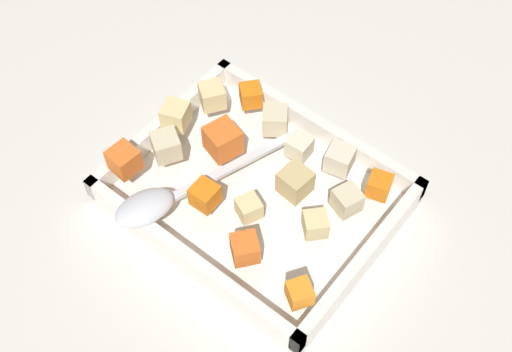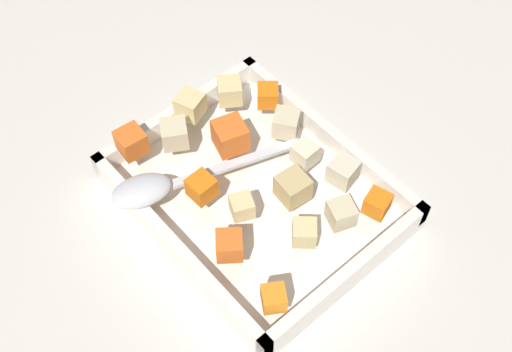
{
  "view_description": "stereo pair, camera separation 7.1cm",
  "coord_description": "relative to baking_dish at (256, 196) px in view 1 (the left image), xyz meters",
  "views": [
    {
      "loc": [
        0.24,
        -0.3,
        0.63
      ],
      "look_at": [
        -0.01,
        0.01,
        0.05
      ],
      "focal_mm": 46.57,
      "sensor_mm": 36.0,
      "label": 1
    },
    {
      "loc": [
        0.29,
        -0.25,
        0.63
      ],
      "look_at": [
        -0.01,
        0.01,
        0.05
      ],
      "focal_mm": 46.57,
      "sensor_mm": 36.0,
      "label": 2
    }
  ],
  "objects": [
    {
      "name": "carrot_chunk_near_right",
      "position": [
        -0.08,
        0.08,
        0.04
      ],
      "size": [
        0.03,
        0.03,
        0.02
      ],
      "primitive_type": "cube",
      "rotation": [
        0.0,
        0.0,
        0.85
      ],
      "color": "orange",
      "rests_on": "baking_dish"
    },
    {
      "name": "carrot_chunk_mid_right",
      "position": [
        0.12,
        -0.08,
        0.04
      ],
      "size": [
        0.03,
        0.03,
        0.02
      ],
      "primitive_type": "cube",
      "rotation": [
        0.0,
        0.0,
        1.01
      ],
      "color": "orange",
      "rests_on": "baking_dish"
    },
    {
      "name": "potato_chunk_far_left",
      "position": [
        0.04,
        0.02,
        0.04
      ],
      "size": [
        0.03,
        0.03,
        0.03
      ],
      "primitive_type": "cube",
      "rotation": [
        0.0,
        0.0,
        1.47
      ],
      "color": "tan",
      "rests_on": "baking_dish"
    },
    {
      "name": "ground_plane",
      "position": [
        0.01,
        -0.01,
        -0.01
      ],
      "size": [
        4.0,
        4.0,
        0.0
      ],
      "primitive_type": "plane",
      "color": "beige"
    },
    {
      "name": "carrot_chunk_heap_top",
      "position": [
        -0.12,
        -0.08,
        0.04
      ],
      "size": [
        0.03,
        0.03,
        0.03
      ],
      "primitive_type": "cube",
      "rotation": [
        0.0,
        0.0,
        3.05
      ],
      "color": "orange",
      "rests_on": "baking_dish"
    },
    {
      "name": "parsnip_chunk_far_right",
      "position": [
        0.06,
        0.07,
        0.04
      ],
      "size": [
        0.03,
        0.03,
        0.03
      ],
      "primitive_type": "cube",
      "rotation": [
        0.0,
        0.0,
        0.21
      ],
      "color": "beige",
      "rests_on": "baking_dish"
    },
    {
      "name": "potato_chunk_near_left",
      "position": [
        -0.12,
        0.01,
        0.04
      ],
      "size": [
        0.04,
        0.04,
        0.03
      ],
      "primitive_type": "cube",
      "rotation": [
        0.0,
        0.0,
        5.07
      ],
      "color": "#E0CC89",
      "rests_on": "baking_dish"
    },
    {
      "name": "potato_chunk_back_center",
      "position": [
        -0.11,
        0.05,
        0.04
      ],
      "size": [
        0.04,
        0.04,
        0.03
      ],
      "primitive_type": "cube",
      "rotation": [
        0.0,
        0.0,
        2.54
      ],
      "color": "#E0CC89",
      "rests_on": "baking_dish"
    },
    {
      "name": "serving_spoon",
      "position": [
        -0.06,
        -0.09,
        0.04
      ],
      "size": [
        0.09,
        0.21,
        0.02
      ],
      "rotation": [
        0.0,
        0.0,
        1.25
      ],
      "color": "silver",
      "rests_on": "baking_dish"
    },
    {
      "name": "potato_chunk_corner_ne",
      "position": [
        0.08,
        -0.01,
        0.04
      ],
      "size": [
        0.03,
        0.03,
        0.02
      ],
      "primitive_type": "cube",
      "rotation": [
        0.0,
        0.0,
        5.54
      ],
      "color": "#E0CC89",
      "rests_on": "baking_dish"
    },
    {
      "name": "potato_chunk_near_spoon",
      "position": [
        -0.03,
        0.07,
        0.04
      ],
      "size": [
        0.04,
        0.04,
        0.03
      ],
      "primitive_type": "cube",
      "rotation": [
        0.0,
        0.0,
        3.76
      ],
      "color": "beige",
      "rests_on": "baking_dish"
    },
    {
      "name": "baking_dish",
      "position": [
        0.0,
        0.0,
        0.0
      ],
      "size": [
        0.29,
        0.23,
        0.04
      ],
      "color": "white",
      "rests_on": "ground_plane"
    },
    {
      "name": "potato_chunk_corner_se",
      "position": [
        0.02,
        -0.04,
        0.04
      ],
      "size": [
        0.03,
        0.03,
        0.02
      ],
      "primitive_type": "cube",
      "rotation": [
        0.0,
        0.0,
        1.15
      ],
      "color": "#E0CC89",
      "rests_on": "baking_dish"
    },
    {
      "name": "carrot_chunk_center",
      "position": [
        0.05,
        -0.08,
        0.04
      ],
      "size": [
        0.04,
        0.04,
        0.03
      ],
      "primitive_type": "cube",
      "rotation": [
        0.0,
        0.0,
        4.04
      ],
      "color": "orange",
      "rests_on": "baking_dish"
    },
    {
      "name": "potato_chunk_corner_sw",
      "position": [
        -0.1,
        -0.03,
        0.04
      ],
      "size": [
        0.04,
        0.04,
        0.03
      ],
      "primitive_type": "cube",
      "rotation": [
        0.0,
        0.0,
        1.03
      ],
      "color": "beige",
      "rests_on": "baking_dish"
    },
    {
      "name": "carrot_chunk_front_center",
      "position": [
        0.11,
        0.07,
        0.04
      ],
      "size": [
        0.03,
        0.03,
        0.02
      ],
      "primitive_type": "cube",
      "rotation": [
        0.0,
        0.0,
        5.0
      ],
      "color": "orange",
      "rests_on": "baking_dish"
    },
    {
      "name": "potato_chunk_under_handle",
      "position": [
        0.09,
        0.03,
        0.04
      ],
      "size": [
        0.03,
        0.03,
        0.03
      ],
      "primitive_type": "cube",
      "rotation": [
        0.0,
        0.0,
        5.93
      ],
      "color": "beige",
      "rests_on": "baking_dish"
    },
    {
      "name": "carrot_chunk_corner_nw",
      "position": [
        -0.06,
        0.01,
        0.05
      ],
      "size": [
        0.04,
        0.04,
        0.03
      ],
      "primitive_type": "cube",
      "rotation": [
        0.0,
        0.0,
        6.0
      ],
      "color": "orange",
      "rests_on": "baking_dish"
    },
    {
      "name": "carrot_chunk_rim_edge",
      "position": [
        -0.03,
        -0.05,
        0.04
      ],
      "size": [
        0.03,
        0.03,
        0.03
      ],
      "primitive_type": "cube",
      "rotation": [
        0.0,
        0.0,
        4.76
      ],
      "color": "orange",
      "rests_on": "baking_dish"
    },
    {
      "name": "potato_chunk_heap_side",
      "position": [
        0.01,
        0.06,
        0.04
      ],
      "size": [
        0.03,
        0.03,
        0.02
      ],
      "primitive_type": "cube",
      "rotation": [
        0.0,
        0.0,
        4.76
      ],
      "color": "beige",
      "rests_on": "baking_dish"
    }
  ]
}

